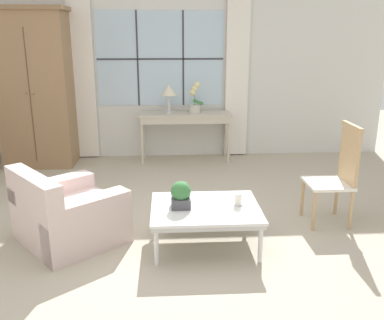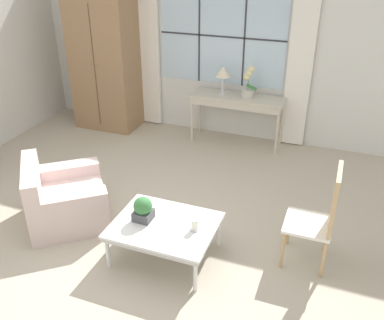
{
  "view_description": "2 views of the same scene",
  "coord_description": "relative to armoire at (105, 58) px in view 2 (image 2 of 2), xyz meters",
  "views": [
    {
      "loc": [
        0.09,
        -3.79,
        1.93
      ],
      "look_at": [
        0.31,
        -0.07,
        0.82
      ],
      "focal_mm": 40.0,
      "sensor_mm": 36.0,
      "label": 1
    },
    {
      "loc": [
        1.88,
        -3.22,
        2.89
      ],
      "look_at": [
        0.53,
        0.36,
        0.87
      ],
      "focal_mm": 40.0,
      "sensor_mm": 36.0,
      "label": 2
    }
  ],
  "objects": [
    {
      "name": "potted_plant_small",
      "position": [
        2.03,
        -2.78,
        -0.64
      ],
      "size": [
        0.18,
        0.18,
        0.25
      ],
      "color": "#4C4C51",
      "rests_on": "coffee_table"
    },
    {
      "name": "wall_back_windowed",
      "position": [
        1.83,
        0.39,
        0.24
      ],
      "size": [
        7.2,
        0.14,
        2.8
      ],
      "color": "silver",
      "rests_on": "ground_plane"
    },
    {
      "name": "armoire",
      "position": [
        0.0,
        0.0,
        0.0
      ],
      "size": [
        1.08,
        0.69,
        2.29
      ],
      "color": "#93704C",
      "rests_on": "ground_plane"
    },
    {
      "name": "potted_orchid",
      "position": [
        2.34,
        0.08,
        -0.21
      ],
      "size": [
        0.23,
        0.18,
        0.48
      ],
      "color": "#BCB7AD",
      "rests_on": "console_table"
    },
    {
      "name": "armchair_upholstered",
      "position": [
        0.95,
        -2.61,
        -0.9
      ],
      "size": [
        1.2,
        1.21,
        0.73
      ],
      "color": "beige",
      "rests_on": "ground_plane"
    },
    {
      "name": "side_chair_wooden",
      "position": [
        3.67,
        -2.34,
        -0.58
      ],
      "size": [
        0.44,
        0.44,
        1.06
      ],
      "color": "white",
      "rests_on": "ground_plane"
    },
    {
      "name": "pillar_candle",
      "position": [
        2.56,
        -2.76,
        -0.71
      ],
      "size": [
        0.09,
        0.09,
        0.13
      ],
      "color": "silver",
      "rests_on": "coffee_table"
    },
    {
      "name": "console_table",
      "position": [
        2.19,
        0.08,
        -0.49
      ],
      "size": [
        1.41,
        0.45,
        0.75
      ],
      "color": "beige",
      "rests_on": "ground_plane"
    },
    {
      "name": "table_lamp",
      "position": [
        1.95,
        0.1,
        -0.07
      ],
      "size": [
        0.24,
        0.24,
        0.43
      ],
      "color": "silver",
      "rests_on": "console_table"
    },
    {
      "name": "ground_plane",
      "position": [
        1.83,
        -2.64,
        -1.15
      ],
      "size": [
        14.0,
        14.0,
        0.0
      ],
      "primitive_type": "plane",
      "color": "#B2A893"
    },
    {
      "name": "coffee_table",
      "position": [
        2.26,
        -2.77,
        -0.8
      ],
      "size": [
        1.0,
        0.8,
        0.39
      ],
      "color": "silver",
      "rests_on": "ground_plane"
    }
  ]
}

